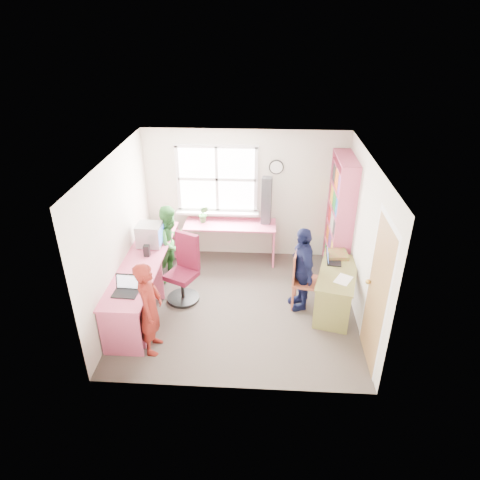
{
  "coord_description": "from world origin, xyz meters",
  "views": [
    {
      "loc": [
        0.34,
        -5.52,
        4.14
      ],
      "look_at": [
        0.0,
        0.25,
        1.05
      ],
      "focal_mm": 32.0,
      "sensor_mm": 36.0,
      "label": 1
    }
  ],
  "objects_px": {
    "l_desk": "(151,289)",
    "wooden_chair": "(302,277)",
    "cd_tower": "(266,201)",
    "person_green": "(171,243)",
    "crt_monitor": "(150,235)",
    "laptop_right": "(331,259)",
    "person_navy": "(302,269)",
    "right_desk": "(337,282)",
    "swivel_chair": "(184,272)",
    "person_red": "(150,308)",
    "bookshelf": "(339,219)",
    "potted_plant": "(204,214)",
    "laptop_left": "(126,288)"
  },
  "relations": [
    {
      "from": "l_desk",
      "to": "wooden_chair",
      "type": "xyz_separation_m",
      "value": [
        2.28,
        0.36,
        0.06
      ]
    },
    {
      "from": "cd_tower",
      "to": "person_green",
      "type": "height_order",
      "value": "cd_tower"
    },
    {
      "from": "crt_monitor",
      "to": "laptop_right",
      "type": "distance_m",
      "value": 2.93
    },
    {
      "from": "person_navy",
      "to": "right_desk",
      "type": "bearing_deg",
      "value": 71.23
    },
    {
      "from": "crt_monitor",
      "to": "cd_tower",
      "type": "distance_m",
      "value": 2.13
    },
    {
      "from": "swivel_chair",
      "to": "person_navy",
      "type": "bearing_deg",
      "value": 21.55
    },
    {
      "from": "person_red",
      "to": "swivel_chair",
      "type": "bearing_deg",
      "value": -11.66
    },
    {
      "from": "bookshelf",
      "to": "laptop_right",
      "type": "xyz_separation_m",
      "value": [
        -0.22,
        -0.87,
        -0.27
      ]
    },
    {
      "from": "swivel_chair",
      "to": "potted_plant",
      "type": "xyz_separation_m",
      "value": [
        0.15,
        1.29,
        0.43
      ]
    },
    {
      "from": "cd_tower",
      "to": "person_red",
      "type": "xyz_separation_m",
      "value": [
        -1.51,
        -2.55,
        -0.5
      ]
    },
    {
      "from": "laptop_left",
      "to": "potted_plant",
      "type": "height_order",
      "value": "potted_plant"
    },
    {
      "from": "l_desk",
      "to": "laptop_right",
      "type": "bearing_deg",
      "value": 12.31
    },
    {
      "from": "right_desk",
      "to": "person_red",
      "type": "distance_m",
      "value": 2.82
    },
    {
      "from": "swivel_chair",
      "to": "person_navy",
      "type": "height_order",
      "value": "person_navy"
    },
    {
      "from": "swivel_chair",
      "to": "laptop_right",
      "type": "bearing_deg",
      "value": 28.42
    },
    {
      "from": "right_desk",
      "to": "cd_tower",
      "type": "xyz_separation_m",
      "value": [
        -1.1,
        1.49,
        0.69
      ]
    },
    {
      "from": "l_desk",
      "to": "person_green",
      "type": "xyz_separation_m",
      "value": [
        0.1,
        1.08,
        0.21
      ]
    },
    {
      "from": "laptop_left",
      "to": "cd_tower",
      "type": "xyz_separation_m",
      "value": [
        1.89,
        2.28,
        0.38
      ]
    },
    {
      "from": "l_desk",
      "to": "swivel_chair",
      "type": "height_order",
      "value": "swivel_chair"
    },
    {
      "from": "swivel_chair",
      "to": "laptop_right",
      "type": "distance_m",
      "value": 2.33
    },
    {
      "from": "bookshelf",
      "to": "person_red",
      "type": "bearing_deg",
      "value": -141.08
    },
    {
      "from": "crt_monitor",
      "to": "person_red",
      "type": "xyz_separation_m",
      "value": [
        0.37,
        -1.59,
        -0.26
      ]
    },
    {
      "from": "swivel_chair",
      "to": "wooden_chair",
      "type": "relative_size",
      "value": 1.17
    },
    {
      "from": "bookshelf",
      "to": "person_navy",
      "type": "bearing_deg",
      "value": -121.74
    },
    {
      "from": "swivel_chair",
      "to": "laptop_right",
      "type": "height_order",
      "value": "swivel_chair"
    },
    {
      "from": "wooden_chair",
      "to": "right_desk",
      "type": "bearing_deg",
      "value": 3.86
    },
    {
      "from": "crt_monitor",
      "to": "laptop_left",
      "type": "xyz_separation_m",
      "value": [
        -0.01,
        -1.32,
        -0.14
      ]
    },
    {
      "from": "l_desk",
      "to": "person_green",
      "type": "height_order",
      "value": "person_green"
    },
    {
      "from": "right_desk",
      "to": "person_red",
      "type": "relative_size",
      "value": 0.93
    },
    {
      "from": "wooden_chair",
      "to": "person_green",
      "type": "distance_m",
      "value": 2.3
    },
    {
      "from": "bookshelf",
      "to": "wooden_chair",
      "type": "height_order",
      "value": "bookshelf"
    },
    {
      "from": "laptop_left",
      "to": "person_navy",
      "type": "distance_m",
      "value": 2.6
    },
    {
      "from": "bookshelf",
      "to": "swivel_chair",
      "type": "bearing_deg",
      "value": -158.22
    },
    {
      "from": "swivel_chair",
      "to": "cd_tower",
      "type": "relative_size",
      "value": 1.29
    },
    {
      "from": "laptop_left",
      "to": "person_green",
      "type": "xyz_separation_m",
      "value": [
        0.29,
        1.58,
        -0.13
      ]
    },
    {
      "from": "bookshelf",
      "to": "laptop_right",
      "type": "relative_size",
      "value": 6.42
    },
    {
      "from": "right_desk",
      "to": "laptop_left",
      "type": "xyz_separation_m",
      "value": [
        -2.99,
        -0.79,
        0.31
      ]
    },
    {
      "from": "crt_monitor",
      "to": "person_red",
      "type": "height_order",
      "value": "person_red"
    },
    {
      "from": "right_desk",
      "to": "laptop_right",
      "type": "distance_m",
      "value": 0.39
    },
    {
      "from": "laptop_left",
      "to": "person_red",
      "type": "height_order",
      "value": "person_red"
    },
    {
      "from": "laptop_right",
      "to": "cd_tower",
      "type": "distance_m",
      "value": 1.64
    },
    {
      "from": "bookshelf",
      "to": "cd_tower",
      "type": "relative_size",
      "value": 2.41
    },
    {
      "from": "cd_tower",
      "to": "person_navy",
      "type": "relative_size",
      "value": 0.63
    },
    {
      "from": "crt_monitor",
      "to": "l_desk",
      "type": "bearing_deg",
      "value": -75.74
    },
    {
      "from": "cd_tower",
      "to": "person_red",
      "type": "relative_size",
      "value": 0.64
    },
    {
      "from": "person_green",
      "to": "l_desk",
      "type": "bearing_deg",
      "value": -157.35
    },
    {
      "from": "wooden_chair",
      "to": "person_navy",
      "type": "distance_m",
      "value": 0.17
    },
    {
      "from": "laptop_left",
      "to": "person_green",
      "type": "distance_m",
      "value": 1.61
    },
    {
      "from": "wooden_chair",
      "to": "swivel_chair",
      "type": "bearing_deg",
      "value": -172.16
    },
    {
      "from": "bookshelf",
      "to": "swivel_chair",
      "type": "height_order",
      "value": "bookshelf"
    }
  ]
}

